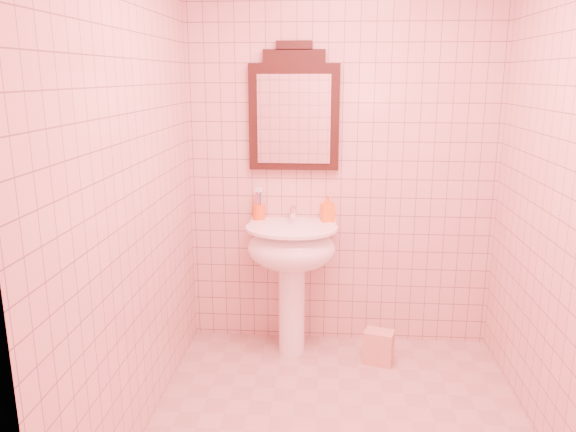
# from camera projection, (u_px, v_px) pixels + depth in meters

# --- Properties ---
(back_wall) EXTENTS (2.00, 0.02, 2.50)m
(back_wall) POSITION_uv_depth(u_px,v_px,m) (342.00, 160.00, 3.63)
(back_wall) COLOR #DCA699
(back_wall) RESTS_ON floor
(pedestal_sink) EXTENTS (0.58, 0.58, 0.86)m
(pedestal_sink) POSITION_uv_depth(u_px,v_px,m) (292.00, 257.00, 3.57)
(pedestal_sink) COLOR white
(pedestal_sink) RESTS_ON floor
(faucet) EXTENTS (0.04, 0.16, 0.11)m
(faucet) POSITION_uv_depth(u_px,v_px,m) (293.00, 212.00, 3.64)
(faucet) COLOR white
(faucet) RESTS_ON pedestal_sink
(mirror) EXTENTS (0.57, 0.06, 0.80)m
(mirror) POSITION_uv_depth(u_px,v_px,m) (294.00, 112.00, 3.55)
(mirror) COLOR black
(mirror) RESTS_ON back_wall
(toothbrush_cup) EXTENTS (0.08, 0.08, 0.19)m
(toothbrush_cup) POSITION_uv_depth(u_px,v_px,m) (259.00, 211.00, 3.68)
(toothbrush_cup) COLOR #E25513
(toothbrush_cup) RESTS_ON pedestal_sink
(soap_dispenser) EXTENTS (0.10, 0.10, 0.17)m
(soap_dispenser) POSITION_uv_depth(u_px,v_px,m) (328.00, 208.00, 3.62)
(soap_dispenser) COLOR orange
(soap_dispenser) RESTS_ON pedestal_sink
(towel) EXTENTS (0.20, 0.16, 0.22)m
(towel) POSITION_uv_depth(u_px,v_px,m) (379.00, 347.00, 3.56)
(towel) COLOR tan
(towel) RESTS_ON floor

